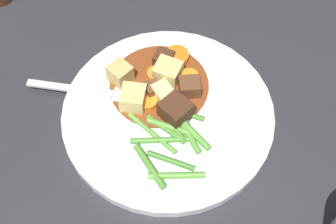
{
  "coord_description": "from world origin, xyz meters",
  "views": [
    {
      "loc": [
        -0.33,
        0.09,
        0.55
      ],
      "look_at": [
        0.0,
        0.0,
        0.01
      ],
      "focal_mm": 54.29,
      "sensor_mm": 36.0,
      "label": 1
    }
  ],
  "objects_px": {
    "meat_chunk_0": "(176,110)",
    "meat_chunk_3": "(164,59)",
    "carrot_slice_1": "(154,76)",
    "carrot_slice_0": "(177,57)",
    "potato_chunk_1": "(165,93)",
    "potato_chunk_2": "(168,72)",
    "carrot_slice_3": "(148,102)",
    "potato_chunk_3": "(133,98)",
    "dinner_plate": "(168,115)",
    "meat_chunk_2": "(190,87)",
    "carrot_slice_2": "(189,78)",
    "potato_chunk_0": "(120,74)",
    "meat_chunk_1": "(152,90)",
    "fork": "(97,92)"
  },
  "relations": [
    {
      "from": "meat_chunk_0",
      "to": "meat_chunk_3",
      "type": "xyz_separation_m",
      "value": [
        0.08,
        -0.01,
        -0.0
      ]
    },
    {
      "from": "carrot_slice_1",
      "to": "carrot_slice_0",
      "type": "bearing_deg",
      "value": -59.49
    },
    {
      "from": "potato_chunk_1",
      "to": "potato_chunk_2",
      "type": "bearing_deg",
      "value": -23.0
    },
    {
      "from": "carrot_slice_3",
      "to": "potato_chunk_3",
      "type": "distance_m",
      "value": 0.02
    },
    {
      "from": "dinner_plate",
      "to": "potato_chunk_2",
      "type": "xyz_separation_m",
      "value": [
        0.05,
        -0.01,
        0.02
      ]
    },
    {
      "from": "carrot_slice_0",
      "to": "carrot_slice_1",
      "type": "xyz_separation_m",
      "value": [
        -0.02,
        0.04,
        -0.0
      ]
    },
    {
      "from": "dinner_plate",
      "to": "carrot_slice_0",
      "type": "distance_m",
      "value": 0.09
    },
    {
      "from": "meat_chunk_3",
      "to": "meat_chunk_2",
      "type": "bearing_deg",
      "value": -160.5
    },
    {
      "from": "carrot_slice_2",
      "to": "potato_chunk_0",
      "type": "bearing_deg",
      "value": 74.62
    },
    {
      "from": "carrot_slice_2",
      "to": "meat_chunk_1",
      "type": "distance_m",
      "value": 0.05
    },
    {
      "from": "potato_chunk_3",
      "to": "carrot_slice_2",
      "type": "bearing_deg",
      "value": -77.69
    },
    {
      "from": "carrot_slice_1",
      "to": "meat_chunk_1",
      "type": "bearing_deg",
      "value": 159.61
    },
    {
      "from": "meat_chunk_1",
      "to": "potato_chunk_1",
      "type": "bearing_deg",
      "value": -125.09
    },
    {
      "from": "potato_chunk_2",
      "to": "potato_chunk_3",
      "type": "relative_size",
      "value": 1.02
    },
    {
      "from": "dinner_plate",
      "to": "meat_chunk_3",
      "type": "bearing_deg",
      "value": -11.64
    },
    {
      "from": "carrot_slice_3",
      "to": "potato_chunk_2",
      "type": "relative_size",
      "value": 0.75
    },
    {
      "from": "meat_chunk_0",
      "to": "fork",
      "type": "xyz_separation_m",
      "value": [
        0.06,
        0.09,
        -0.01
      ]
    },
    {
      "from": "meat_chunk_1",
      "to": "meat_chunk_2",
      "type": "height_order",
      "value": "meat_chunk_2"
    },
    {
      "from": "potato_chunk_2",
      "to": "meat_chunk_2",
      "type": "distance_m",
      "value": 0.04
    },
    {
      "from": "carrot_slice_0",
      "to": "carrot_slice_3",
      "type": "bearing_deg",
      "value": 136.33
    },
    {
      "from": "carrot_slice_3",
      "to": "meat_chunk_2",
      "type": "bearing_deg",
      "value": -87.28
    },
    {
      "from": "carrot_slice_1",
      "to": "potato_chunk_1",
      "type": "relative_size",
      "value": 0.9
    },
    {
      "from": "carrot_slice_3",
      "to": "potato_chunk_1",
      "type": "distance_m",
      "value": 0.02
    },
    {
      "from": "carrot_slice_3",
      "to": "fork",
      "type": "height_order",
      "value": "carrot_slice_3"
    },
    {
      "from": "potato_chunk_2",
      "to": "carrot_slice_2",
      "type": "bearing_deg",
      "value": -110.56
    },
    {
      "from": "carrot_slice_1",
      "to": "meat_chunk_1",
      "type": "relative_size",
      "value": 1.2
    },
    {
      "from": "potato_chunk_1",
      "to": "meat_chunk_2",
      "type": "xyz_separation_m",
      "value": [
        -0.0,
        -0.03,
        0.0
      ]
    },
    {
      "from": "dinner_plate",
      "to": "carrot_slice_3",
      "type": "relative_size",
      "value": 11.02
    },
    {
      "from": "carrot_slice_1",
      "to": "meat_chunk_1",
      "type": "height_order",
      "value": "meat_chunk_1"
    },
    {
      "from": "dinner_plate",
      "to": "potato_chunk_2",
      "type": "distance_m",
      "value": 0.06
    },
    {
      "from": "carrot_slice_3",
      "to": "meat_chunk_2",
      "type": "relative_size",
      "value": 0.91
    },
    {
      "from": "potato_chunk_2",
      "to": "meat_chunk_3",
      "type": "bearing_deg",
      "value": -3.22
    },
    {
      "from": "carrot_slice_3",
      "to": "dinner_plate",
      "type": "bearing_deg",
      "value": -130.3
    },
    {
      "from": "carrot_slice_3",
      "to": "meat_chunk_0",
      "type": "bearing_deg",
      "value": -133.2
    },
    {
      "from": "potato_chunk_1",
      "to": "meat_chunk_0",
      "type": "height_order",
      "value": "meat_chunk_0"
    },
    {
      "from": "meat_chunk_3",
      "to": "carrot_slice_2",
      "type": "bearing_deg",
      "value": -145.12
    },
    {
      "from": "carrot_slice_1",
      "to": "fork",
      "type": "bearing_deg",
      "value": 91.33
    },
    {
      "from": "dinner_plate",
      "to": "meat_chunk_3",
      "type": "height_order",
      "value": "meat_chunk_3"
    },
    {
      "from": "potato_chunk_1",
      "to": "meat_chunk_3",
      "type": "xyz_separation_m",
      "value": [
        0.05,
        -0.01,
        -0.0
      ]
    },
    {
      "from": "carrot_slice_1",
      "to": "potato_chunk_1",
      "type": "height_order",
      "value": "potato_chunk_1"
    },
    {
      "from": "meat_chunk_1",
      "to": "carrot_slice_0",
      "type": "bearing_deg",
      "value": -45.6
    },
    {
      "from": "meat_chunk_2",
      "to": "fork",
      "type": "height_order",
      "value": "meat_chunk_2"
    },
    {
      "from": "carrot_slice_2",
      "to": "carrot_slice_3",
      "type": "height_order",
      "value": "same"
    },
    {
      "from": "potato_chunk_0",
      "to": "fork",
      "type": "height_order",
      "value": "potato_chunk_0"
    },
    {
      "from": "potato_chunk_2",
      "to": "meat_chunk_1",
      "type": "distance_m",
      "value": 0.03
    },
    {
      "from": "carrot_slice_1",
      "to": "potato_chunk_2",
      "type": "distance_m",
      "value": 0.02
    },
    {
      "from": "potato_chunk_2",
      "to": "meat_chunk_3",
      "type": "relative_size",
      "value": 1.37
    },
    {
      "from": "potato_chunk_0",
      "to": "meat_chunk_1",
      "type": "distance_m",
      "value": 0.05
    },
    {
      "from": "carrot_slice_3",
      "to": "fork",
      "type": "xyz_separation_m",
      "value": [
        0.03,
        0.06,
        -0.0
      ]
    },
    {
      "from": "potato_chunk_2",
      "to": "meat_chunk_0",
      "type": "relative_size",
      "value": 0.95
    }
  ]
}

